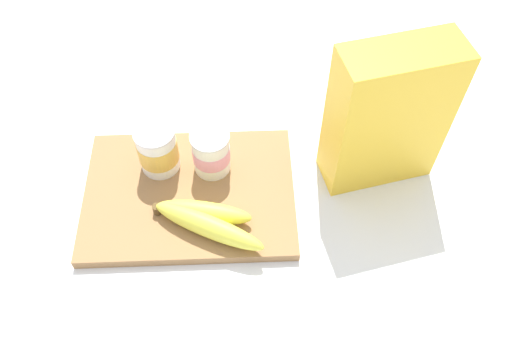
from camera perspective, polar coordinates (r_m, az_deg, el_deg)
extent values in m
plane|color=white|center=(0.89, -7.11, -2.84)|extent=(2.40, 2.40, 0.00)
cube|color=olive|center=(0.88, -7.17, -2.51)|extent=(0.34, 0.25, 0.02)
cube|color=yellow|center=(0.84, 13.98, 5.66)|extent=(0.19, 0.11, 0.26)
cylinder|color=white|center=(0.88, -10.55, 2.23)|extent=(0.06, 0.06, 0.08)
cylinder|color=gold|center=(0.88, -10.55, 2.23)|extent=(0.07, 0.07, 0.04)
cylinder|color=silver|center=(0.85, -10.99, 4.06)|extent=(0.07, 0.07, 0.00)
cylinder|color=white|center=(0.87, -4.86, 1.92)|extent=(0.06, 0.06, 0.08)
cylinder|color=pink|center=(0.87, -4.86, 1.92)|extent=(0.06, 0.06, 0.03)
cylinder|color=silver|center=(0.84, -5.05, 3.63)|extent=(0.06, 0.06, 0.00)
ellipsoid|color=#E2DD44|center=(0.81, -5.14, -6.02)|extent=(0.18, 0.11, 0.04)
ellipsoid|color=#E2DD44|center=(0.83, -5.67, -4.49)|extent=(0.16, 0.06, 0.04)
cylinder|color=brown|center=(0.85, -10.62, -4.12)|extent=(0.01, 0.01, 0.02)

